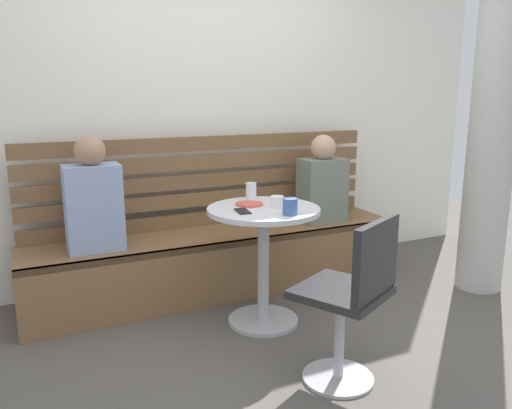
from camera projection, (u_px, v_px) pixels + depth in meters
The scene contains 14 objects.
ground at pixel (306, 369), 2.67m from camera, with size 8.00×8.00×0.00m, color #514C47.
back_wall at pixel (196, 87), 3.80m from camera, with size 5.20×0.10×2.90m, color white.
concrete_pillar at pixel (496, 94), 3.50m from camera, with size 0.32×0.32×2.80m, color #B2B2AD.
booth_bench at pixel (221, 262), 3.68m from camera, with size 2.70×0.52×0.44m.
booth_backrest at pixel (208, 181), 3.77m from camera, with size 2.65×0.04×0.66m.
cafe_table at pixel (263, 243), 3.11m from camera, with size 0.68×0.68×0.74m.
white_chair at pixel (353, 296), 2.45m from camera, with size 0.54×0.54×0.85m.
person_adult at pixel (93, 200), 3.18m from camera, with size 0.34×0.22×0.72m.
person_child_left at pixel (322, 183), 3.89m from camera, with size 0.34×0.22×0.66m.
cup_ceramic_white at pixel (277, 202), 3.06m from camera, with size 0.08×0.08×0.07m, color white.
cup_water_clear at pixel (251, 191), 3.28m from camera, with size 0.07×0.07×0.11m, color white.
cup_mug_blue at pixel (290, 207), 2.88m from camera, with size 0.08×0.08×0.10m, color #3D5B9E.
plate_small at pixel (249, 204), 3.13m from camera, with size 0.17×0.17×0.01m, color #DB4C42.
phone_on_table at pixel (243, 211), 2.96m from camera, with size 0.07×0.14×0.01m, color black.
Camera 1 is at (-1.28, -2.07, 1.42)m, focal length 35.88 mm.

